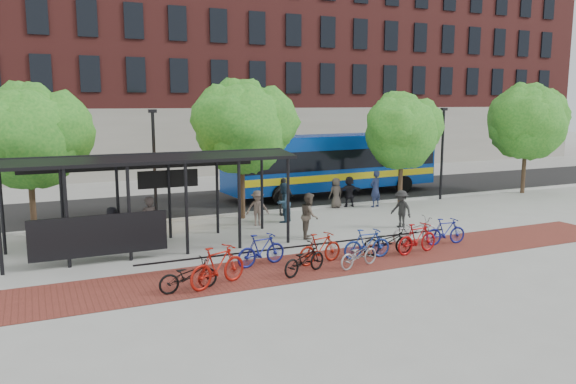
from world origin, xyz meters
name	(u,v)px	position (x,y,z in m)	size (l,w,h in m)	color
ground	(332,226)	(0.00, 0.00, 0.00)	(160.00, 160.00, 0.00)	#9E9E99
asphalt_street	(264,198)	(0.00, 8.00, 0.01)	(160.00, 8.00, 0.01)	black
curb	(294,209)	(0.00, 4.00, 0.06)	(160.00, 0.25, 0.12)	#B7B7B2
brick_strip	(352,260)	(-2.00, -5.00, 0.00)	(24.00, 3.00, 0.01)	maroon
bike_rack_rail	(307,258)	(-3.30, -4.10, 0.00)	(12.00, 0.05, 0.95)	black
building_brick	(290,51)	(10.00, 26.00, 10.00)	(55.00, 14.00, 20.00)	maroon
bus_shelter	(146,169)	(-8.13, -0.48, 3.00)	(10.60, 3.07, 3.60)	black
tree_a	(30,133)	(-11.91, 3.35, 4.24)	(4.90, 4.00, 6.18)	#382619
tree_b	(243,123)	(-2.90, 3.35, 4.46)	(5.15, 4.20, 6.47)	#382619
tree_c	(403,129)	(6.09, 3.35, 4.05)	(4.66, 3.80, 5.92)	#382619
tree_d	(528,119)	(15.10, 3.35, 4.47)	(5.39, 4.40, 6.55)	#382619
lamp_post_left	(154,164)	(-7.00, 3.60, 2.75)	(0.35, 0.20, 5.12)	black
lamp_post_right	(442,151)	(9.00, 3.60, 2.75)	(0.35, 0.20, 5.12)	black
bus	(333,161)	(4.16, 7.43, 2.03)	(13.27, 3.74, 3.54)	navy
bike_0	(188,275)	(-8.01, -5.82, 0.47)	(0.62, 1.78, 0.93)	black
bike_1	(218,266)	(-7.10, -5.77, 0.62)	(0.59, 2.07, 1.25)	#9B170E
bike_3	(261,250)	(-5.13, -4.33, 0.55)	(0.52, 1.84, 1.10)	navy
bike_4	(304,259)	(-4.22, -5.75, 0.48)	(0.64, 1.82, 0.96)	black
bike_5	(320,248)	(-3.23, -4.94, 0.54)	(0.51, 1.80, 1.08)	maroon
bike_6	(359,254)	(-2.26, -5.86, 0.44)	(0.59, 1.69, 0.89)	gray
bike_7	(367,244)	(-1.45, -5.08, 0.54)	(0.50, 1.78, 1.07)	navy
bike_8	(388,241)	(-0.50, -4.96, 0.50)	(0.66, 1.89, 0.99)	black
bike_9	(417,238)	(0.58, -5.25, 0.56)	(0.53, 1.88, 1.13)	#9A0E0E
bike_10	(415,230)	(1.46, -3.97, 0.52)	(0.69, 1.97, 1.04)	#A0A0A3
bike_11	(446,231)	(2.38, -4.67, 0.52)	(0.49, 1.74, 1.04)	navy
pedestrian_0	(112,226)	(-9.30, 0.48, 0.76)	(0.74, 0.48, 1.52)	black
pedestrian_1	(149,222)	(-8.06, -0.32, 0.97)	(0.71, 0.47, 1.94)	#453B37
pedestrian_2	(283,203)	(-1.61, 1.71, 0.91)	(0.88, 0.69, 1.81)	#21394F
pedestrian_3	(257,208)	(-2.94, 1.53, 0.79)	(1.02, 0.58, 1.57)	brown
pedestrian_4	(283,197)	(-0.96, 3.18, 0.91)	(1.07, 0.44, 1.82)	#282828
pedestrian_5	(349,191)	(3.13, 3.80, 0.80)	(1.49, 0.47, 1.61)	black
pedestrian_6	(336,193)	(2.33, 3.80, 0.78)	(0.77, 0.50, 1.57)	#473F38
pedestrian_7	(375,189)	(4.30, 3.12, 0.96)	(0.70, 0.46, 1.92)	#212A4E
pedestrian_8	(309,216)	(-1.90, -1.50, 0.92)	(0.90, 0.70, 1.84)	brown
pedestrian_9	(401,209)	(2.59, -1.50, 0.83)	(1.07, 0.61, 1.65)	black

